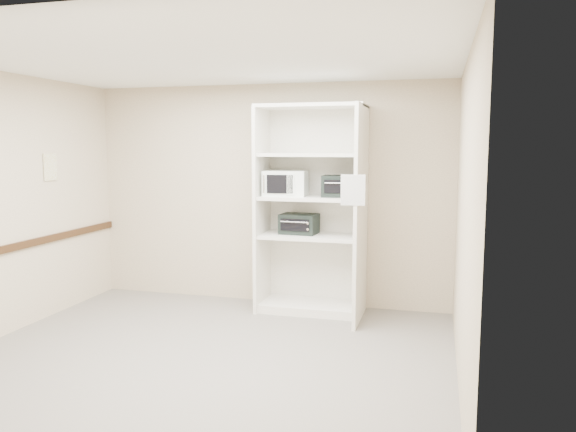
% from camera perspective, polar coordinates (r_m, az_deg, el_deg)
% --- Properties ---
extents(floor, '(4.50, 4.00, 0.01)m').
position_cam_1_polar(floor, '(5.43, -8.37, -13.98)').
color(floor, slate).
rests_on(floor, ground).
extents(ceiling, '(4.50, 4.00, 0.01)m').
position_cam_1_polar(ceiling, '(5.13, -8.93, 15.47)').
color(ceiling, white).
extents(wall_back, '(4.50, 0.02, 2.70)m').
position_cam_1_polar(wall_back, '(6.97, -2.04, 2.18)').
color(wall_back, beige).
rests_on(wall_back, ground).
extents(wall_front, '(4.50, 0.02, 2.70)m').
position_cam_1_polar(wall_front, '(3.39, -22.35, -3.55)').
color(wall_front, beige).
rests_on(wall_front, ground).
extents(wall_right, '(0.02, 4.00, 2.70)m').
position_cam_1_polar(wall_right, '(4.68, 17.47, -0.54)').
color(wall_right, beige).
rests_on(wall_right, ground).
extents(shelving_unit, '(1.24, 0.92, 2.42)m').
position_cam_1_polar(shelving_unit, '(6.54, 2.79, -0.08)').
color(shelving_unit, white).
rests_on(shelving_unit, floor).
extents(microwave, '(0.52, 0.41, 0.30)m').
position_cam_1_polar(microwave, '(6.59, -0.24, 3.36)').
color(microwave, white).
rests_on(microwave, shelving_unit).
extents(toaster_oven_upper, '(0.44, 0.34, 0.25)m').
position_cam_1_polar(toaster_oven_upper, '(6.46, 5.46, 3.04)').
color(toaster_oven_upper, black).
rests_on(toaster_oven_upper, shelving_unit).
extents(toaster_oven_lower, '(0.45, 0.35, 0.23)m').
position_cam_1_polar(toaster_oven_lower, '(6.63, 1.15, -0.79)').
color(toaster_oven_lower, black).
rests_on(toaster_oven_lower, shelving_unit).
extents(paper_sign, '(0.25, 0.02, 0.31)m').
position_cam_1_polar(paper_sign, '(5.79, 6.62, 2.63)').
color(paper_sign, white).
rests_on(paper_sign, shelving_unit).
extents(chair_rail, '(0.04, 3.98, 0.08)m').
position_cam_1_polar(chair_rail, '(6.39, -27.21, -3.12)').
color(chair_rail, '#311D0D').
rests_on(chair_rail, wall_left).
extents(wall_poster, '(0.01, 0.22, 0.31)m').
position_cam_1_polar(wall_poster, '(6.96, -23.00, 4.60)').
color(wall_poster, silver).
rests_on(wall_poster, wall_left).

